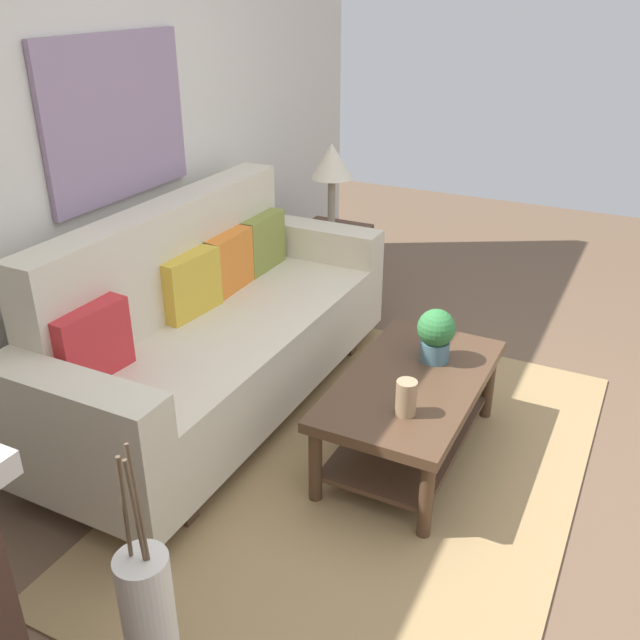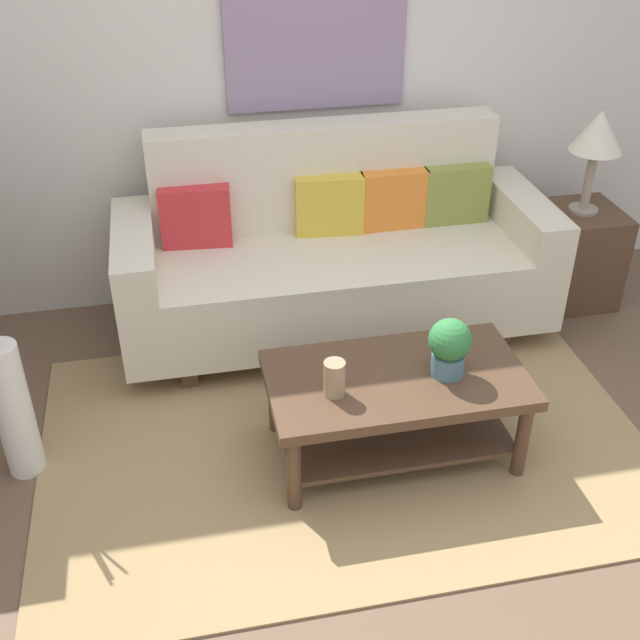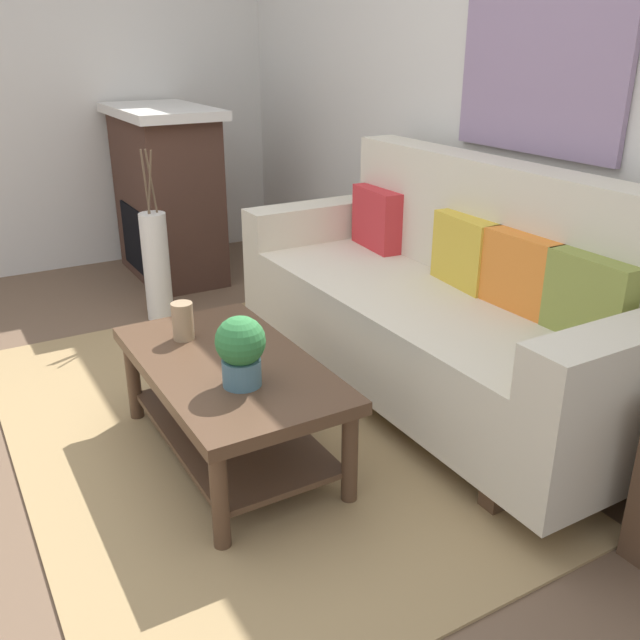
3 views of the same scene
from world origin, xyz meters
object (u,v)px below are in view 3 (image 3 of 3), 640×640
fireplace (167,193)px  throw_pillow_mustard (465,251)px  throw_pillow_orange (522,272)px  coffee_table (229,387)px  tabletop_vase (183,321)px  framed_painting (540,64)px  couch (440,307)px  potted_plant_tabletop (241,349)px  throw_pillow_crimson (378,219)px  throw_pillow_olive (591,298)px  floor_vase (157,267)px

fireplace → throw_pillow_mustard: bearing=15.3°
throw_pillow_orange → coffee_table: bearing=-104.8°
tabletop_vase → framed_painting: bearing=81.1°
couch → throw_pillow_orange: size_ratio=6.25×
couch → potted_plant_tabletop: (0.24, -1.10, 0.14)m
potted_plant_tabletop → throw_pillow_crimson: bearing=127.6°
throw_pillow_orange → framed_painting: bearing=135.9°
throw_pillow_olive → potted_plant_tabletop: (-0.46, -1.23, -0.11)m
throw_pillow_crimson → fireplace: fireplace is taller
throw_pillow_crimson → throw_pillow_mustard: same height
throw_pillow_mustard → coffee_table: throw_pillow_mustard is taller
framed_painting → fireplace: bearing=-157.2°
throw_pillow_olive → floor_vase: (-2.27, -0.98, -0.36)m
floor_vase → coffee_table: bearing=-7.9°
throw_pillow_mustard → floor_vase: (-1.56, -0.98, -0.36)m
tabletop_vase → framed_painting: 1.90m
throw_pillow_olive → coffee_table: 1.42m
coffee_table → fireplace: (-2.36, 0.56, 0.27)m
couch → potted_plant_tabletop: couch is taller
throw_pillow_crimson → framed_painting: size_ratio=0.38×
throw_pillow_crimson → fireplace: size_ratio=0.31×
throw_pillow_orange → fireplace: bearing=-166.7°
potted_plant_tabletop → framed_painting: framed_painting is taller
throw_pillow_mustard → framed_painting: bearing=90.0°
fireplace → floor_vase: bearing=-24.2°
floor_vase → throw_pillow_orange: bearing=27.0°
throw_pillow_crimson → couch: bearing=-10.1°
throw_pillow_olive → fireplace: size_ratio=0.31×
throw_pillow_mustard → potted_plant_tabletop: throw_pillow_mustard is taller
throw_pillow_orange → tabletop_vase: throw_pillow_orange is taller
throw_pillow_orange → throw_pillow_olive: same height
potted_plant_tabletop → floor_vase: potted_plant_tabletop is taller
throw_pillow_orange → coffee_table: size_ratio=0.33×
throw_pillow_mustard → throw_pillow_orange: same height
framed_painting → tabletop_vase: bearing=-98.9°
coffee_table → potted_plant_tabletop: bearing=-8.8°
floor_vase → throw_pillow_mustard: bearing=32.0°
throw_pillow_orange → potted_plant_tabletop: (-0.11, -1.23, -0.11)m
tabletop_vase → potted_plant_tabletop: 0.50m
tabletop_vase → floor_vase: (-1.31, 0.29, -0.18)m
tabletop_vase → floor_vase: 1.36m
couch → throw_pillow_orange: 0.45m
coffee_table → floor_vase: bearing=172.1°
couch → potted_plant_tabletop: bearing=-77.6°
throw_pillow_mustard → fireplace: (-2.32, -0.63, -0.09)m
throw_pillow_orange → floor_vase: size_ratio=0.56×
throw_pillow_crimson → throw_pillow_mustard: bearing=0.0°
couch → framed_painting: bearing=90.0°
throw_pillow_crimson → fireplace: bearing=-158.6°
throw_pillow_crimson → throw_pillow_mustard: 0.70m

